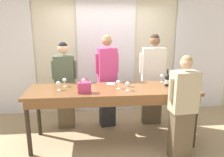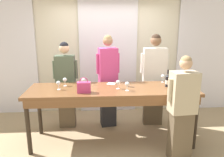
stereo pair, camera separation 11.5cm
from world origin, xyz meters
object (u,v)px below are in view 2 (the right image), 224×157
Objects in this scene: wine_glass_center_left at (177,78)px; wine_glass_back_mid at (58,83)px; handbag at (84,87)px; guest_cream_sweater at (154,79)px; wine_glass_center_mid at (163,77)px; wine_glass_front_left at (118,83)px; wine_glass_back_left at (65,80)px; tasting_bar at (112,94)px; guest_pink_top at (108,81)px; host_pouring at (182,109)px; wine_glass_front_mid at (127,84)px; guest_olive_jacket at (66,84)px; wine_bottle at (168,80)px; wine_glass_center_right at (83,80)px.

wine_glass_center_left is 2.11m from wine_glass_back_mid.
guest_cream_sweater is at bearing 32.18° from handbag.
wine_glass_center_mid is 0.08× the size of guest_cream_sweater.
wine_glass_back_left is at bearing 166.07° from wine_glass_front_left.
wine_glass_front_left reaches higher than tasting_bar.
guest_pink_top is (-0.04, 0.67, 0.05)m from tasting_bar.
wine_glass_center_mid is at bearing 4.46° from wine_glass_back_left.
wine_glass_center_left is at bearing 0.69° from wine_glass_back_left.
host_pouring reaches higher than wine_glass_center_mid.
handbag is 0.70m from wine_glass_front_mid.
guest_pink_top is at bearing 109.25° from wine_glass_front_mid.
handbag is at bearing -162.67° from wine_glass_front_left.
tasting_bar is 1.53× the size of guest_cream_sweater.
wine_glass_front_mid is 1.11m from wine_glass_back_left.
guest_olive_jacket reaches higher than wine_glass_back_left.
wine_glass_back_left is (-0.36, 0.40, 0.02)m from handbag.
guest_olive_jacket reaches higher than tasting_bar.
wine_glass_center_mid is 0.09× the size of host_pouring.
tasting_bar is at bearing 149.93° from host_pouring.
handbag reaches higher than wine_glass_front_left.
wine_glass_center_mid is 0.09× the size of guest_olive_jacket.
tasting_bar is at bearing -0.46° from wine_glass_back_mid.
wine_bottle reaches higher than wine_glass_front_mid.
guest_cream_sweater reaches higher than host_pouring.
guest_olive_jacket reaches higher than wine_glass_center_mid.
wine_glass_center_right is (-1.46, -0.18, 0.00)m from wine_glass_center_mid.
host_pouring is (1.87, -1.25, -0.07)m from guest_olive_jacket.
wine_glass_back_left is 0.50m from guest_olive_jacket.
handbag is at bearing -147.82° from guest_cream_sweater.
wine_glass_center_left and wine_glass_back_mid have the same top height.
guest_cream_sweater reaches higher than wine_glass_back_mid.
wine_glass_front_mid is at bearing -159.11° from wine_glass_center_left.
wine_glass_center_right is 0.09× the size of host_pouring.
guest_cream_sweater is at bearing 40.48° from wine_glass_front_left.
wine_glass_back_mid is at bearing 179.54° from tasting_bar.
guest_cream_sweater reaches higher than tasting_bar.
guest_olive_jacket reaches higher than wine_glass_front_mid.
wine_glass_center_mid reaches higher than tasting_bar.
wine_glass_front_left is 1.10m from host_pouring.
wine_bottle is (0.97, 0.07, 0.20)m from tasting_bar.
wine_glass_back_left is at bearing 161.96° from wine_glass_front_mid.
host_pouring is (0.11, -1.25, -0.15)m from guest_cream_sweater.
guest_pink_top is at bearing 29.92° from wine_glass_back_left.
wine_bottle is 2.02× the size of wine_glass_front_left.
host_pouring is (1.90, -0.59, -0.27)m from wine_glass_back_mid.
wine_glass_center_left is at bearing 12.85° from wine_glass_front_left.
host_pouring is at bearing -15.05° from handbag.
wine_glass_center_mid is 1.80m from wine_glass_back_left.
guest_pink_top reaches higher than wine_bottle.
wine_glass_front_mid is 0.09× the size of guest_olive_jacket.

